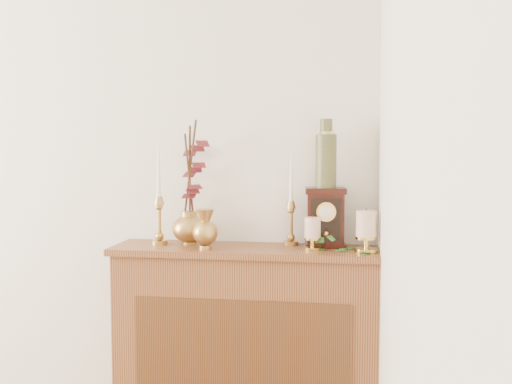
% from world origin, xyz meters
% --- Properties ---
extents(console_shelf, '(1.24, 0.34, 0.93)m').
position_xyz_m(console_shelf, '(1.40, 2.10, 0.44)').
color(console_shelf, brown).
rests_on(console_shelf, ground).
extents(candlestick_left, '(0.08, 0.08, 0.46)m').
position_xyz_m(candlestick_left, '(0.98, 2.11, 1.08)').
color(candlestick_left, tan).
rests_on(candlestick_left, console_shelf).
extents(candlestick_center, '(0.07, 0.07, 0.42)m').
position_xyz_m(candlestick_center, '(1.60, 2.19, 1.07)').
color(candlestick_center, tan).
rests_on(candlestick_center, console_shelf).
extents(bud_vase, '(0.11, 0.11, 0.18)m').
position_xyz_m(bud_vase, '(1.23, 2.00, 1.02)').
color(bud_vase, tan).
rests_on(bud_vase, console_shelf).
extents(ginger_jar, '(0.23, 0.26, 0.58)m').
position_xyz_m(ginger_jar, '(1.13, 2.18, 1.19)').
color(ginger_jar, tan).
rests_on(ginger_jar, console_shelf).
extents(pillar_candle_left, '(0.08, 0.08, 0.16)m').
position_xyz_m(pillar_candle_left, '(1.71, 2.07, 1.01)').
color(pillar_candle_left, gold).
rests_on(pillar_candle_left, console_shelf).
extents(pillar_candle_right, '(0.10, 0.10, 0.19)m').
position_xyz_m(pillar_candle_right, '(1.94, 2.04, 1.03)').
color(pillar_candle_right, gold).
rests_on(pillar_candle_right, console_shelf).
extents(ivy_garland, '(0.40, 0.18, 0.07)m').
position_xyz_m(ivy_garland, '(1.91, 2.06, 0.94)').
color(ivy_garland, '#2D6827').
rests_on(ivy_garland, console_shelf).
extents(mantel_clock, '(0.19, 0.14, 0.27)m').
position_xyz_m(mantel_clock, '(1.76, 2.15, 1.06)').
color(mantel_clock, black).
rests_on(mantel_clock, console_shelf).
extents(ceramic_vase, '(0.10, 0.10, 0.31)m').
position_xyz_m(ceramic_vase, '(1.76, 2.16, 1.34)').
color(ceramic_vase, '#193323').
rests_on(ceramic_vase, mantel_clock).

